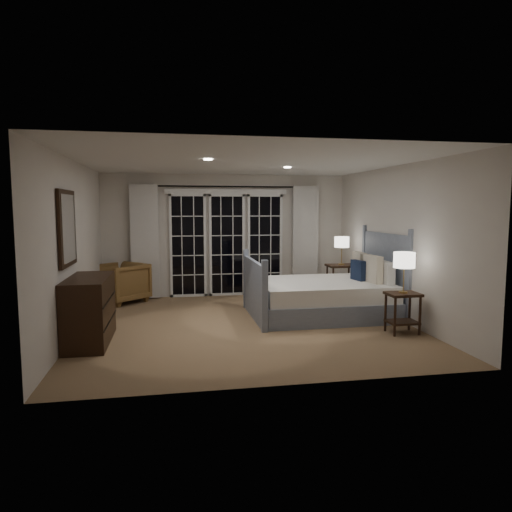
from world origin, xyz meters
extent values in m
plane|color=olive|center=(0.00, 0.00, 0.00)|extent=(5.00, 5.00, 0.00)
plane|color=silver|center=(0.00, 0.00, 2.50)|extent=(5.00, 5.00, 0.00)
cube|color=beige|center=(-2.50, 0.00, 1.25)|extent=(0.02, 5.00, 2.50)
cube|color=beige|center=(2.50, 0.00, 1.25)|extent=(0.02, 5.00, 2.50)
cube|color=beige|center=(0.00, 2.50, 1.25)|extent=(5.00, 0.02, 2.50)
cube|color=beige|center=(0.00, -2.50, 1.25)|extent=(5.00, 0.02, 2.50)
cube|color=black|center=(-0.80, 2.47, 1.05)|extent=(0.66, 0.02, 2.02)
cube|color=black|center=(0.00, 2.47, 1.05)|extent=(0.66, 0.02, 2.02)
cube|color=black|center=(0.80, 2.47, 1.05)|extent=(0.66, 0.02, 2.02)
cube|color=white|center=(0.00, 2.46, 2.15)|extent=(2.50, 0.04, 0.10)
cylinder|color=black|center=(0.00, 2.40, 2.25)|extent=(3.50, 0.03, 0.03)
cube|color=silver|center=(-1.65, 2.38, 1.15)|extent=(0.55, 0.10, 2.25)
cube|color=silver|center=(1.65, 2.38, 1.15)|extent=(0.55, 0.10, 2.25)
cylinder|color=white|center=(0.80, 0.60, 2.49)|extent=(0.12, 0.12, 0.01)
cylinder|color=white|center=(-0.60, -0.40, 2.49)|extent=(0.12, 0.12, 0.01)
cube|color=gray|center=(1.35, 0.39, 0.16)|extent=(2.18, 1.70, 0.32)
cube|color=silver|center=(1.35, 0.39, 0.45)|extent=(2.12, 1.64, 0.27)
cube|color=gray|center=(2.50, 0.39, 0.69)|extent=(0.06, 1.70, 1.39)
cube|color=gray|center=(0.20, 0.39, 0.48)|extent=(0.06, 1.70, 0.96)
cube|color=silver|center=(2.30, 0.07, 0.77)|extent=(0.14, 0.60, 0.36)
cube|color=silver|center=(2.30, 0.71, 0.77)|extent=(0.14, 0.60, 0.36)
cube|color=#EFE4C5|center=(2.14, 0.11, 0.81)|extent=(0.16, 0.46, 0.45)
cube|color=#EFE4C5|center=(2.14, 0.67, 0.81)|extent=(0.16, 0.46, 0.45)
cube|color=#121C33|center=(2.00, 0.39, 0.76)|extent=(0.15, 0.35, 0.34)
cube|color=black|center=(2.16, -0.89, 0.58)|extent=(0.46, 0.37, 0.04)
cube|color=black|center=(2.16, -0.89, 0.16)|extent=(0.42, 0.33, 0.03)
cylinder|color=black|center=(1.97, -1.03, 0.28)|extent=(0.04, 0.04, 0.57)
cylinder|color=black|center=(2.35, -1.03, 0.28)|extent=(0.04, 0.04, 0.57)
cylinder|color=black|center=(1.97, -0.74, 0.28)|extent=(0.04, 0.04, 0.57)
cylinder|color=black|center=(2.35, -0.74, 0.28)|extent=(0.04, 0.04, 0.57)
cube|color=black|center=(2.15, 1.57, 0.68)|extent=(0.54, 0.43, 0.04)
cube|color=black|center=(2.15, 1.57, 0.20)|extent=(0.50, 0.39, 0.03)
cylinder|color=black|center=(1.93, 1.39, 0.34)|extent=(0.04, 0.04, 0.67)
cylinder|color=black|center=(2.38, 1.39, 0.34)|extent=(0.04, 0.04, 0.67)
cylinder|color=black|center=(1.93, 1.74, 0.34)|extent=(0.04, 0.04, 0.67)
cylinder|color=black|center=(2.38, 1.74, 0.34)|extent=(0.04, 0.04, 0.67)
cylinder|color=#B28D47|center=(2.16, -0.89, 0.61)|extent=(0.12, 0.12, 0.02)
cylinder|color=#B28D47|center=(2.16, -0.89, 0.79)|extent=(0.02, 0.02, 0.35)
cylinder|color=white|center=(2.16, -0.89, 1.07)|extent=(0.30, 0.30, 0.22)
cylinder|color=#B28D47|center=(2.15, 1.57, 0.71)|extent=(0.12, 0.12, 0.02)
cylinder|color=#B28D47|center=(2.15, 1.57, 0.89)|extent=(0.02, 0.02, 0.32)
cylinder|color=white|center=(2.15, 1.57, 1.15)|extent=(0.29, 0.29, 0.21)
imported|color=brown|center=(-2.10, 2.10, 0.38)|extent=(1.17, 1.17, 0.77)
cube|color=black|center=(-2.23, -0.55, 0.45)|extent=(0.52, 1.26, 0.89)
cube|color=black|center=(-1.96, -0.55, 0.29)|extent=(0.01, 1.24, 0.01)
cube|color=black|center=(-1.96, -0.55, 0.59)|extent=(0.01, 1.24, 0.01)
cube|color=black|center=(-2.47, -0.55, 1.55)|extent=(0.04, 0.85, 1.00)
cube|color=white|center=(-2.44, -0.55, 1.55)|extent=(0.01, 0.73, 0.88)
camera|label=1|loc=(-1.11, -6.89, 1.81)|focal=32.00mm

